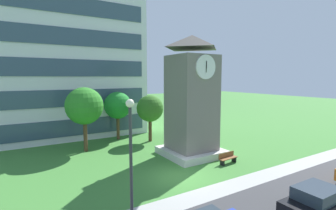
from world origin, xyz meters
name	(u,v)px	position (x,y,z in m)	size (l,w,h in m)	color
ground_plane	(180,177)	(0.00, 0.00, 0.00)	(160.00, 160.00, 0.00)	#3D7A33
kerb_strip	(207,193)	(0.00, -2.95, 0.00)	(120.00, 1.60, 0.01)	#9E9E99
office_building	(55,29)	(-5.09, 19.64, 12.80)	(19.08, 11.53, 25.60)	silver
clock_tower	(192,103)	(3.68, 3.64, 4.75)	(4.85, 4.85, 10.61)	slate
park_bench	(228,158)	(4.88, 0.29, 0.46)	(1.83, 0.64, 0.88)	brown
street_lamp	(131,153)	(-5.47, -4.28, 3.76)	(0.36, 0.36, 6.09)	#333338
tree_near_tower	(118,106)	(0.06, 12.60, 3.85)	(3.03, 3.03, 5.39)	#513823
tree_streetside	(84,106)	(-4.19, 9.77, 4.32)	(3.49, 3.49, 6.09)	#513823
tree_by_building	(150,109)	(2.76, 9.93, 3.60)	(2.91, 2.91, 5.09)	#513823
parked_car_black	(318,203)	(2.85, -7.88, 0.86)	(4.15, 1.98, 1.69)	black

